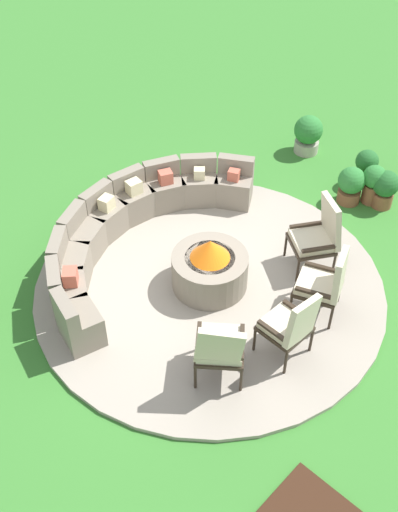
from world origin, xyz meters
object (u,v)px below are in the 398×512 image
object	(u,v)px
fire_pit	(210,268)
lounge_chair_front_left	(220,346)
lounge_chair_back_right	(319,234)
potted_plant_5	(373,182)
potted_plant_3	(308,134)
curved_stone_bench	(130,228)
lounge_chair_front_right	(291,325)
potted_plant_2	(351,184)
lounge_chair_back_left	(325,282)
potted_plant_1	(385,188)
potted_plant_0	(366,166)

from	to	relation	value
fire_pit	lounge_chair_front_left	size ratio (longest dim) A/B	0.98
lounge_chair_front_left	lounge_chair_back_right	bearing A→B (deg)	58.09
potted_plant_5	potted_plant_3	bearing A→B (deg)	73.69
curved_stone_bench	potted_plant_5	size ratio (longest dim) A/B	6.05
lounge_chair_front_right	potted_plant_2	xyz separation A→B (m)	(3.16, 1.20, -0.27)
curved_stone_bench	lounge_chair_back_left	distance (m)	2.90
curved_stone_bench	potted_plant_1	xyz separation A→B (m)	(3.38, -2.13, -0.02)
lounge_chair_front_left	potted_plant_1	size ratio (longest dim) A/B	1.66
fire_pit	curved_stone_bench	world-z (taller)	fire_pit
lounge_chair_front_right	lounge_chair_back_left	bearing A→B (deg)	9.58
lounge_chair_back_left	lounge_chair_back_right	size ratio (longest dim) A/B	0.93
curved_stone_bench	potted_plant_5	xyz separation A→B (m)	(3.35, -1.94, 0.01)
lounge_chair_front_right	potted_plant_3	bearing A→B (deg)	35.35
fire_pit	lounge_chair_back_left	xyz separation A→B (m)	(0.63, -1.39, 0.23)
fire_pit	potted_plant_3	world-z (taller)	fire_pit
potted_plant_0	potted_plant_2	xyz separation A→B (m)	(-0.56, -0.08, -0.03)
lounge_chair_front_left	lounge_chair_back_right	xyz separation A→B (m)	(2.34, 0.31, 0.03)
fire_pit	potted_plant_2	world-z (taller)	fire_pit
curved_stone_bench	lounge_chair_back_left	world-z (taller)	lounge_chair_back_left
lounge_chair_front_left	potted_plant_1	bearing A→B (deg)	55.63
fire_pit	potted_plant_5	distance (m)	3.21
lounge_chair_back_right	potted_plant_3	world-z (taller)	lounge_chair_back_right
fire_pit	potted_plant_3	size ratio (longest dim) A/B	1.50
potted_plant_0	potted_plant_2	world-z (taller)	potted_plant_0
potted_plant_0	lounge_chair_back_right	bearing A→B (deg)	-164.89
lounge_chair_back_left	potted_plant_0	size ratio (longest dim) A/B	1.63
lounge_chair_back_left	potted_plant_1	world-z (taller)	lounge_chair_back_left
curved_stone_bench	lounge_chair_back_right	world-z (taller)	lounge_chair_back_right
curved_stone_bench	potted_plant_1	bearing A→B (deg)	-32.24
potted_plant_0	potted_plant_3	world-z (taller)	potted_plant_3
lounge_chair_front_left	potted_plant_3	bearing A→B (deg)	75.42
lounge_chair_front_right	lounge_chair_back_left	distance (m)	0.87
curved_stone_bench	potted_plant_0	distance (m)	4.01
potted_plant_5	potted_plant_0	bearing A→B (deg)	45.92
potted_plant_2	potted_plant_3	size ratio (longest dim) A/B	0.90
lounge_chair_front_left	potted_plant_3	world-z (taller)	lounge_chair_front_left
fire_pit	potted_plant_0	bearing A→B (deg)	-3.55
lounge_chair_front_right	potted_plant_2	bearing A→B (deg)	22.75
potted_plant_3	lounge_chair_front_left	bearing A→B (deg)	-155.20
lounge_chair_front_right	potted_plant_5	size ratio (longest dim) A/B	1.55
potted_plant_1	potted_plant_3	distance (m)	1.84
potted_plant_2	lounge_chair_back_right	bearing A→B (deg)	-162.73
lounge_chair_front_left	potted_plant_3	xyz separation A→B (m)	(4.68, 2.16, -0.24)
curved_stone_bench	lounge_chair_front_right	distance (m)	2.90
potted_plant_5	potted_plant_2	bearing A→B (deg)	133.09
lounge_chair_front_left	potted_plant_2	size ratio (longest dim) A/B	1.69
lounge_chair_front_right	potted_plant_5	bearing A→B (deg)	17.58
lounge_chair_back_right	curved_stone_bench	bearing A→B (deg)	68.20
potted_plant_2	lounge_chair_front_right	bearing A→B (deg)	-159.20
potted_plant_3	lounge_chair_back_right	bearing A→B (deg)	-141.55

